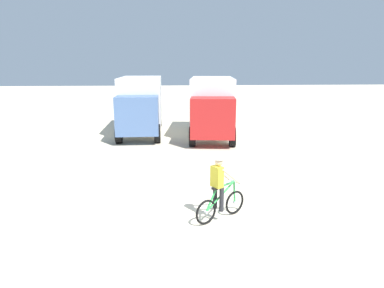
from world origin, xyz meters
name	(u,v)px	position (x,y,z in m)	size (l,w,h in m)	color
ground_plane	(195,217)	(0.00, 0.00, 0.00)	(120.00, 120.00, 0.00)	beige
box_truck_white_box	(141,102)	(-2.27, 12.05, 1.87)	(2.42, 6.76, 3.35)	white
box_truck_avon_van	(212,104)	(1.90, 10.98, 1.87)	(3.12, 6.98, 3.35)	white
cyclist_orange_shirt	(220,190)	(0.65, -0.17, 0.85)	(1.47, 1.01, 1.82)	black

